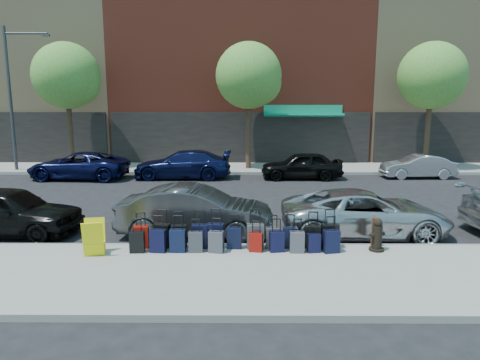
{
  "coord_description": "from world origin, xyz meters",
  "views": [
    {
      "loc": [
        0.16,
        -15.7,
        3.95
      ],
      "look_at": [
        0.07,
        -1.5,
        1.4
      ],
      "focal_mm": 32.0,
      "sensor_mm": 36.0,
      "label": 1
    }
  ],
  "objects_px": {
    "car_far_0": "(79,166)",
    "display_rack": "(94,238)",
    "tree_left": "(69,78)",
    "car_far_3": "(418,166)",
    "bollard": "(374,232)",
    "car_near_2": "(365,213)",
    "streetlight": "(13,91)",
    "car_far_1": "(183,165)",
    "fire_hydrant": "(377,236)",
    "tree_right": "(434,77)",
    "tree_center": "(251,78)",
    "car_near_0": "(7,211)",
    "suitcase_front_5": "(234,238)",
    "car_far_2": "(302,165)",
    "car_near_1": "(196,212)"
  },
  "relations": [
    {
      "from": "bollard",
      "to": "car_near_2",
      "type": "height_order",
      "value": "car_near_2"
    },
    {
      "from": "tree_left",
      "to": "streetlight",
      "type": "distance_m",
      "value": 3.11
    },
    {
      "from": "bollard",
      "to": "car_far_3",
      "type": "distance_m",
      "value": 13.07
    },
    {
      "from": "tree_right",
      "to": "bollard",
      "type": "height_order",
      "value": "tree_right"
    },
    {
      "from": "car_near_1",
      "to": "car_far_2",
      "type": "relative_size",
      "value": 1.08
    },
    {
      "from": "tree_right",
      "to": "streetlight",
      "type": "bearing_deg",
      "value": -178.33
    },
    {
      "from": "suitcase_front_5",
      "to": "car_near_0",
      "type": "distance_m",
      "value": 7.06
    },
    {
      "from": "tree_left",
      "to": "streetlight",
      "type": "relative_size",
      "value": 0.91
    },
    {
      "from": "fire_hydrant",
      "to": "car_far_1",
      "type": "height_order",
      "value": "car_far_1"
    },
    {
      "from": "car_far_0",
      "to": "car_far_1",
      "type": "relative_size",
      "value": 1.0
    },
    {
      "from": "display_rack",
      "to": "car_far_0",
      "type": "relative_size",
      "value": 0.18
    },
    {
      "from": "bollard",
      "to": "car_near_2",
      "type": "xyz_separation_m",
      "value": [
        0.18,
        1.52,
        0.12
      ]
    },
    {
      "from": "streetlight",
      "to": "car_near_0",
      "type": "height_order",
      "value": "streetlight"
    },
    {
      "from": "car_far_1",
      "to": "car_far_2",
      "type": "relative_size",
      "value": 1.21
    },
    {
      "from": "suitcase_front_5",
      "to": "fire_hydrant",
      "type": "distance_m",
      "value": 3.74
    },
    {
      "from": "tree_left",
      "to": "car_far_0",
      "type": "bearing_deg",
      "value": -65.32
    },
    {
      "from": "display_rack",
      "to": "tree_center",
      "type": "bearing_deg",
      "value": 62.84
    },
    {
      "from": "fire_hydrant",
      "to": "car_near_2",
      "type": "height_order",
      "value": "car_near_2"
    },
    {
      "from": "tree_right",
      "to": "car_near_1",
      "type": "height_order",
      "value": "tree_right"
    },
    {
      "from": "bollard",
      "to": "display_rack",
      "type": "bearing_deg",
      "value": -174.94
    },
    {
      "from": "fire_hydrant",
      "to": "car_far_2",
      "type": "bearing_deg",
      "value": 68.94
    },
    {
      "from": "car_near_1",
      "to": "car_far_2",
      "type": "height_order",
      "value": "car_near_1"
    },
    {
      "from": "fire_hydrant",
      "to": "car_far_2",
      "type": "xyz_separation_m",
      "value": [
        -0.4,
        11.61,
        0.17
      ]
    },
    {
      "from": "suitcase_front_5",
      "to": "car_far_2",
      "type": "bearing_deg",
      "value": 74.71
    },
    {
      "from": "bollard",
      "to": "fire_hydrant",
      "type": "bearing_deg",
      "value": -88.01
    },
    {
      "from": "car_far_2",
      "to": "car_near_1",
      "type": "bearing_deg",
      "value": -23.8
    },
    {
      "from": "tree_right",
      "to": "fire_hydrant",
      "type": "bearing_deg",
      "value": -117.28
    },
    {
      "from": "fire_hydrant",
      "to": "car_far_0",
      "type": "distance_m",
      "value": 16.76
    },
    {
      "from": "tree_center",
      "to": "display_rack",
      "type": "height_order",
      "value": "tree_center"
    },
    {
      "from": "suitcase_front_5",
      "to": "car_near_2",
      "type": "height_order",
      "value": "car_near_2"
    },
    {
      "from": "display_rack",
      "to": "car_far_1",
      "type": "distance_m",
      "value": 12.16
    },
    {
      "from": "tree_left",
      "to": "car_far_0",
      "type": "xyz_separation_m",
      "value": [
        1.36,
        -2.96,
        -4.7
      ]
    },
    {
      "from": "suitcase_front_5",
      "to": "display_rack",
      "type": "bearing_deg",
      "value": -170.66
    },
    {
      "from": "bollard",
      "to": "car_near_2",
      "type": "bearing_deg",
      "value": 83.18
    },
    {
      "from": "suitcase_front_5",
      "to": "car_far_0",
      "type": "distance_m",
      "value": 14.17
    },
    {
      "from": "tree_left",
      "to": "car_near_0",
      "type": "distance_m",
      "value": 13.88
    },
    {
      "from": "streetlight",
      "to": "suitcase_front_5",
      "type": "xyz_separation_m",
      "value": [
        12.74,
        -13.64,
        -4.22
      ]
    },
    {
      "from": "tree_right",
      "to": "car_far_2",
      "type": "xyz_separation_m",
      "value": [
        -7.87,
        -2.87,
        -4.69
      ]
    },
    {
      "from": "tree_left",
      "to": "car_near_0",
      "type": "bearing_deg",
      "value": -77.08
    },
    {
      "from": "streetlight",
      "to": "bollard",
      "type": "xyz_separation_m",
      "value": [
        16.46,
        -13.52,
        -4.09
      ]
    },
    {
      "from": "car_far_0",
      "to": "display_rack",
      "type": "bearing_deg",
      "value": 26.09
    },
    {
      "from": "car_near_0",
      "to": "car_near_2",
      "type": "relative_size",
      "value": 0.89
    },
    {
      "from": "tree_right",
      "to": "car_near_2",
      "type": "xyz_separation_m",
      "value": [
        -7.3,
        -12.7,
        -4.72
      ]
    },
    {
      "from": "car_far_3",
      "to": "tree_left",
      "type": "bearing_deg",
      "value": -99.31
    },
    {
      "from": "car_near_1",
      "to": "fire_hydrant",
      "type": "bearing_deg",
      "value": -104.01
    },
    {
      "from": "car_far_1",
      "to": "car_far_3",
      "type": "distance_m",
      "value": 12.57
    },
    {
      "from": "car_far_2",
      "to": "tree_right",
      "type": "bearing_deg",
      "value": 110.69
    },
    {
      "from": "tree_center",
      "to": "car_near_0",
      "type": "xyz_separation_m",
      "value": [
        -7.58,
        -12.74,
        -4.66
      ]
    },
    {
      "from": "car_near_2",
      "to": "car_far_0",
      "type": "relative_size",
      "value": 0.97
    },
    {
      "from": "tree_left",
      "to": "car_far_3",
      "type": "xyz_separation_m",
      "value": [
        19.38,
        -2.54,
        -4.78
      ]
    }
  ]
}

